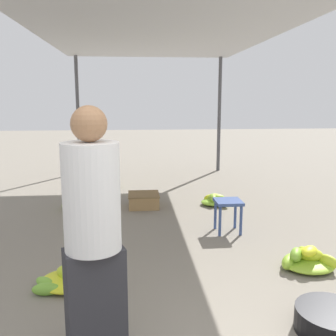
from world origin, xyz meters
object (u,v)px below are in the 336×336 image
basin_black (332,321)px  crate_near (144,200)px  banana_pile_right_0 (306,260)px  banana_pile_left_0 (69,277)px  stool (228,207)px  banana_pile_left_2 (103,184)px  banana_pile_left_1 (74,203)px  banana_pile_right_1 (215,200)px  vendor_foreground (93,235)px

basin_black → crate_near: size_ratio=1.10×
banana_pile_right_0 → crate_near: size_ratio=1.22×
banana_pile_left_0 → basin_black: bearing=-24.1°
stool → banana_pile_left_2: 3.30m
banana_pile_right_0 → basin_black: bearing=-105.7°
banana_pile_left_1 → banana_pile_right_1: bearing=0.3°
banana_pile_left_1 → crate_near: banana_pile_left_1 is taller
banana_pile_left_2 → basin_black: bearing=-67.1°
banana_pile_right_1 → vendor_foreground: bearing=-113.8°
basin_black → banana_pile_right_0: size_ratio=0.90×
banana_pile_left_1 → vendor_foreground: bearing=-78.9°
vendor_foreground → basin_black: (1.71, 0.14, -0.78)m
banana_pile_left_0 → banana_pile_left_2: size_ratio=0.98×
vendor_foreground → banana_pile_left_1: 3.73m
crate_near → banana_pile_left_0: bearing=-106.9°
stool → banana_pile_right_0: 1.28m
stool → banana_pile_left_2: bearing=123.9°
basin_black → crate_near: (-1.31, 3.45, 0.02)m
banana_pile_left_0 → banana_pile_right_0: size_ratio=1.06×
basin_black → banana_pile_right_1: size_ratio=1.13×
banana_pile_right_0 → banana_pile_left_0: bearing=-177.0°
stool → banana_pile_left_1: stool is taller
vendor_foreground → banana_pile_left_1: size_ratio=3.52×
vendor_foreground → banana_pile_left_0: 1.38m
stool → basin_black: stool is taller
banana_pile_left_2 → banana_pile_left_1: bearing=-103.1°
crate_near → vendor_foreground: bearing=-96.5°
banana_pile_left_2 → stool: bearing=-56.1°
banana_pile_left_1 → banana_pile_right_1: banana_pile_left_1 is taller
banana_pile_left_2 → banana_pile_left_0: bearing=-90.0°
banana_pile_right_0 → crate_near: 2.88m
banana_pile_left_0 → banana_pile_left_2: bearing=90.0°
vendor_foreground → banana_pile_left_1: vendor_foreground is taller
basin_black → banana_pile_left_1: 4.20m
banana_pile_right_0 → banana_pile_right_1: size_ratio=1.26×
stool → banana_pile_right_0: size_ratio=0.71×
banana_pile_left_2 → banana_pile_right_1: bearing=-36.9°
stool → vendor_foreground: bearing=-122.4°
basin_black → banana_pile_left_0: bearing=155.9°
vendor_foreground → stool: vendor_foreground is taller
banana_pile_right_0 → banana_pile_left_2: bearing=121.6°
basin_black → banana_pile_left_2: (-2.08, 4.91, -0.02)m
banana_pile_left_1 → basin_black: bearing=-54.9°
banana_pile_left_1 → stool: bearing=-30.0°
stool → banana_pile_left_2: stool is taller
banana_pile_right_1 → crate_near: size_ratio=0.97×
vendor_foreground → banana_pile_right_1: 4.00m
vendor_foreground → banana_pile_right_0: vendor_foreground is taller
stool → crate_near: bearing=129.9°
banana_pile_right_0 → crate_near: banana_pile_right_0 is taller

